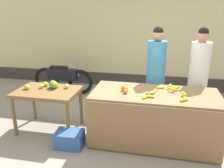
% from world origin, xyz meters
% --- Properties ---
extents(ground_plane, '(24.00, 24.00, 0.00)m').
position_xyz_m(ground_plane, '(0.00, 0.00, 0.00)').
color(ground_plane, gray).
extents(market_wall_back, '(9.76, 0.23, 3.33)m').
position_xyz_m(market_wall_back, '(0.00, 2.82, 1.63)').
color(market_wall_back, beige).
rests_on(market_wall_back, ground).
extents(fruit_stall_counter, '(2.01, 0.93, 0.86)m').
position_xyz_m(fruit_stall_counter, '(0.46, -0.01, 0.43)').
color(fruit_stall_counter, olive).
rests_on(fruit_stall_counter, ground).
extents(side_table_wooden, '(1.08, 0.75, 0.76)m').
position_xyz_m(side_table_wooden, '(-1.40, 0.00, 0.67)').
color(side_table_wooden, brown).
rests_on(side_table_wooden, ground).
extents(banana_bunch_pile, '(0.66, 0.65, 0.07)m').
position_xyz_m(banana_bunch_pile, '(0.64, 0.00, 0.88)').
color(banana_bunch_pile, gold).
rests_on(banana_bunch_pile, fruit_stall_counter).
extents(orange_pile, '(0.13, 0.20, 0.09)m').
position_xyz_m(orange_pile, '(-0.02, -0.04, 0.90)').
color(orange_pile, orange).
rests_on(orange_pile, fruit_stall_counter).
extents(mango_papaya_pile, '(0.79, 0.40, 0.14)m').
position_xyz_m(mango_papaya_pile, '(-1.42, 0.12, 0.82)').
color(mango_papaya_pile, yellow).
rests_on(mango_papaya_pile, side_table_wooden).
extents(vendor_woman_blue_shirt, '(0.34, 0.34, 1.83)m').
position_xyz_m(vendor_woman_blue_shirt, '(0.44, 0.70, 0.92)').
color(vendor_woman_blue_shirt, '#33333D').
rests_on(vendor_woman_blue_shirt, ground).
extents(vendor_woman_white_shirt, '(0.34, 0.34, 1.83)m').
position_xyz_m(vendor_woman_white_shirt, '(1.19, 0.71, 0.92)').
color(vendor_woman_white_shirt, '#33333D').
rests_on(vendor_woman_white_shirt, ground).
extents(parked_motorcycle, '(1.60, 0.18, 0.88)m').
position_xyz_m(parked_motorcycle, '(-1.94, 1.86, 0.40)').
color(parked_motorcycle, black).
rests_on(parked_motorcycle, ground).
extents(produce_crate, '(0.46, 0.35, 0.26)m').
position_xyz_m(produce_crate, '(-0.85, -0.46, 0.13)').
color(produce_crate, '#3359A5').
rests_on(produce_crate, ground).
extents(produce_sack, '(0.46, 0.47, 0.50)m').
position_xyz_m(produce_sack, '(-0.61, 0.84, 0.25)').
color(produce_sack, tan).
rests_on(produce_sack, ground).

